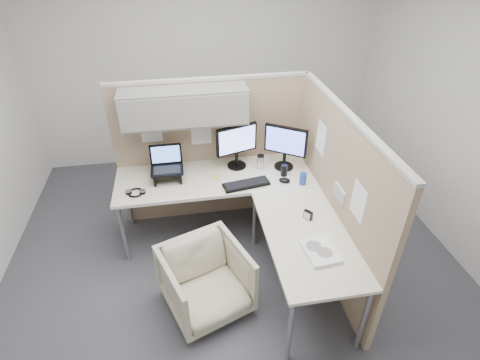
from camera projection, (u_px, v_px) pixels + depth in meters
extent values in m
plane|color=#3D3C42|center=(234.00, 264.00, 3.78)|extent=(4.50, 4.50, 0.00)
cube|color=tan|center=(212.00, 153.00, 4.05)|extent=(2.00, 0.05, 1.60)
cube|color=#A8A399|center=(208.00, 79.00, 3.59)|extent=(2.00, 0.06, 0.03)
cube|color=slate|center=(184.00, 106.00, 3.54)|extent=(1.20, 0.34, 0.34)
cube|color=gray|center=(185.00, 113.00, 3.40)|extent=(1.18, 0.01, 0.30)
plane|color=white|center=(151.00, 129.00, 3.75)|extent=(0.26, 0.00, 0.26)
plane|color=white|center=(201.00, 131.00, 3.86)|extent=(0.26, 0.00, 0.26)
cube|color=tan|center=(334.00, 197.00, 3.37)|extent=(0.05, 2.00, 1.60)
cube|color=#A8A399|center=(349.00, 114.00, 2.92)|extent=(0.06, 2.00, 0.03)
cube|color=#A8A399|center=(300.00, 145.00, 4.19)|extent=(0.06, 0.06, 1.60)
cube|color=silver|center=(340.00, 193.00, 3.16)|extent=(0.02, 0.20, 0.12)
cube|color=gray|center=(338.00, 193.00, 3.16)|extent=(0.00, 0.16, 0.09)
plane|color=white|center=(321.00, 138.00, 3.47)|extent=(0.00, 0.26, 0.26)
plane|color=white|center=(358.00, 201.00, 2.83)|extent=(0.00, 0.26, 0.26)
cube|color=beige|center=(216.00, 177.00, 3.80)|extent=(2.00, 0.68, 0.03)
cube|color=beige|center=(307.00, 235.00, 3.08)|extent=(0.68, 1.30, 0.03)
cube|color=white|center=(220.00, 197.00, 3.52)|extent=(2.00, 0.02, 0.03)
cylinder|color=gray|center=(124.00, 234.00, 3.64)|extent=(0.04, 0.04, 0.70)
cylinder|color=gray|center=(128.00, 199.00, 4.11)|extent=(0.04, 0.04, 0.70)
cylinder|color=gray|center=(290.00, 331.00, 2.76)|extent=(0.04, 0.04, 0.70)
cylinder|color=gray|center=(364.00, 320.00, 2.84)|extent=(0.04, 0.04, 0.70)
cylinder|color=gray|center=(254.00, 219.00, 3.82)|extent=(0.04, 0.04, 0.70)
imported|color=beige|center=(206.00, 278.00, 3.19)|extent=(0.84, 0.81, 0.68)
cylinder|color=black|center=(237.00, 165.00, 3.95)|extent=(0.20, 0.20, 0.02)
cylinder|color=black|center=(237.00, 159.00, 3.90)|extent=(0.04, 0.04, 0.15)
cube|color=black|center=(237.00, 140.00, 3.77)|extent=(0.43, 0.16, 0.30)
cube|color=#8A97EE|center=(237.00, 140.00, 3.76)|extent=(0.38, 0.12, 0.26)
cylinder|color=black|center=(284.00, 166.00, 3.93)|extent=(0.20, 0.20, 0.02)
cylinder|color=black|center=(284.00, 160.00, 3.88)|extent=(0.04, 0.04, 0.15)
cube|color=black|center=(286.00, 140.00, 3.76)|extent=(0.39, 0.27, 0.30)
cube|color=#5A72F6|center=(285.00, 141.00, 3.74)|extent=(0.34, 0.22, 0.26)
cube|color=black|center=(167.00, 171.00, 3.67)|extent=(0.28, 0.22, 0.01)
cube|color=black|center=(155.00, 177.00, 3.68)|extent=(0.02, 0.20, 0.11)
cube|color=black|center=(180.00, 174.00, 3.72)|extent=(0.02, 0.20, 0.11)
cube|color=black|center=(167.00, 170.00, 3.66)|extent=(0.31, 0.22, 0.02)
cube|color=black|center=(166.00, 154.00, 3.71)|extent=(0.31, 0.05, 0.20)
cube|color=#598CF2|center=(166.00, 154.00, 3.71)|extent=(0.28, 0.04, 0.16)
cube|color=black|center=(246.00, 184.00, 3.65)|extent=(0.47, 0.22, 0.02)
ellipsoid|color=black|center=(284.00, 180.00, 3.69)|extent=(0.13, 0.11, 0.04)
cylinder|color=silver|center=(260.00, 162.00, 3.87)|extent=(0.07, 0.07, 0.15)
cylinder|color=black|center=(261.00, 156.00, 3.83)|extent=(0.07, 0.07, 0.01)
cylinder|color=#1E3FA5|center=(303.00, 179.00, 3.64)|extent=(0.07, 0.07, 0.12)
cylinder|color=black|center=(284.00, 170.00, 3.77)|extent=(0.07, 0.07, 0.12)
cube|color=yellow|center=(216.00, 177.00, 3.77)|extent=(0.09, 0.09, 0.01)
cube|color=yellow|center=(228.00, 189.00, 3.59)|extent=(0.10, 0.10, 0.01)
torus|color=black|center=(136.00, 193.00, 3.54)|extent=(0.17, 0.17, 0.02)
cylinder|color=black|center=(129.00, 192.00, 3.53)|extent=(0.06, 0.06, 0.03)
cylinder|color=black|center=(143.00, 192.00, 3.54)|extent=(0.06, 0.06, 0.03)
cube|color=white|center=(321.00, 251.00, 2.89)|extent=(0.26, 0.32, 0.03)
cylinder|color=silver|center=(325.00, 252.00, 2.86)|extent=(0.12, 0.12, 0.00)
cylinder|color=silver|center=(314.00, 246.00, 2.91)|extent=(0.12, 0.12, 0.00)
cube|color=black|center=(308.00, 215.00, 3.22)|extent=(0.07, 0.08, 0.08)
cube|color=white|center=(307.00, 216.00, 3.21)|extent=(0.04, 0.05, 0.06)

